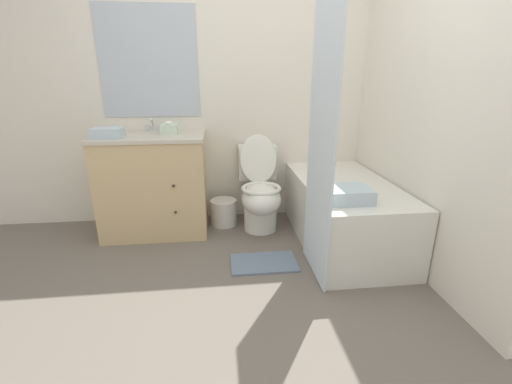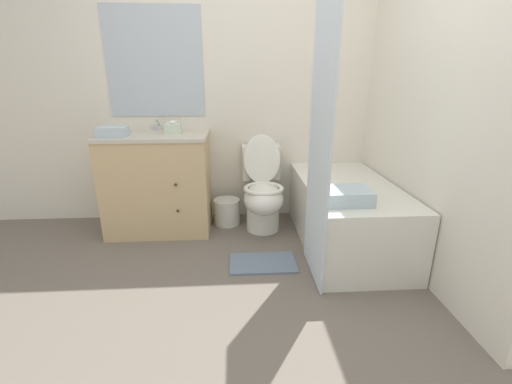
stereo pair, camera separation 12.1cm
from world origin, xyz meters
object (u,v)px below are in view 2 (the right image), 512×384
at_px(tissue_box, 173,128).
at_px(toilet, 263,193).
at_px(bath_towel_folded, 346,196).
at_px(bath_mat, 263,263).
at_px(sink_faucet, 159,126).
at_px(bathtub, 346,214).
at_px(wastebasket, 227,212).
at_px(hand_towel_folded, 113,132).
at_px(vanity_cabinet, 159,182).

bearing_deg(tissue_box, toilet, -5.82).
distance_m(bath_towel_folded, bath_mat, 0.81).
bearing_deg(sink_faucet, bathtub, -21.22).
xyz_separation_m(toilet, wastebasket, (-0.33, 0.12, -0.23)).
relative_size(wastebasket, tissue_box, 1.82).
xyz_separation_m(sink_faucet, wastebasket, (0.60, -0.15, -0.80)).
xyz_separation_m(toilet, bath_towel_folded, (0.50, -0.78, 0.23)).
distance_m(sink_faucet, bath_mat, 1.57).
bearing_deg(hand_towel_folded, bathtub, -8.34).
height_order(sink_faucet, hand_towel_folded, sink_faucet).
bearing_deg(bath_mat, bath_towel_folded, -12.70).
distance_m(bathtub, wastebasket, 1.11).
xyz_separation_m(vanity_cabinet, sink_faucet, (-0.00, 0.21, 0.46)).
height_order(bath_towel_folded, bath_mat, bath_towel_folded).
distance_m(toilet, tissue_box, 0.97).
distance_m(sink_faucet, tissue_box, 0.25).
height_order(bathtub, tissue_box, tissue_box).
height_order(vanity_cabinet, wastebasket, vanity_cabinet).
xyz_separation_m(sink_faucet, hand_towel_folded, (-0.30, -0.34, 0.01)).
bearing_deg(sink_faucet, bath_towel_folded, -36.19).
height_order(bathtub, hand_towel_folded, hand_towel_folded).
bearing_deg(vanity_cabinet, hand_towel_folded, -156.16).
height_order(sink_faucet, tissue_box, sink_faucet).
bearing_deg(bathtub, bath_mat, -156.89).
xyz_separation_m(sink_faucet, toilet, (0.94, -0.27, -0.57)).
bearing_deg(bath_mat, tissue_box, 134.40).
xyz_separation_m(toilet, hand_towel_folded, (-1.24, -0.07, 0.58)).
xyz_separation_m(vanity_cabinet, bath_towel_folded, (1.44, -0.84, 0.13)).
relative_size(sink_faucet, bath_mat, 0.28).
bearing_deg(vanity_cabinet, bathtub, -14.42).
bearing_deg(tissue_box, sink_faucet, 130.48).
bearing_deg(vanity_cabinet, bath_mat, -39.06).
bearing_deg(bath_towel_folded, tissue_box, 145.94).
relative_size(bathtub, bath_mat, 2.80).
distance_m(vanity_cabinet, bathtub, 1.66).
distance_m(sink_faucet, hand_towel_folded, 0.46).
xyz_separation_m(tissue_box, bath_mat, (0.72, -0.74, -0.92)).
bearing_deg(sink_faucet, toilet, -15.98).
distance_m(tissue_box, bath_towel_folded, 1.58).
distance_m(sink_faucet, toilet, 1.13).
xyz_separation_m(hand_towel_folded, bath_towel_folded, (1.74, -0.71, -0.34)).
distance_m(bathtub, tissue_box, 1.64).
height_order(sink_faucet, toilet, sink_faucet).
relative_size(bathtub, wastebasket, 5.62).
bearing_deg(vanity_cabinet, bath_towel_folded, -30.36).
relative_size(sink_faucet, bath_towel_folded, 0.43).
bearing_deg(hand_towel_folded, toilet, 3.46).
height_order(bathtub, bath_mat, bathtub).
xyz_separation_m(tissue_box, bath_towel_folded, (1.28, -0.86, -0.35)).
distance_m(toilet, bath_mat, 0.74).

